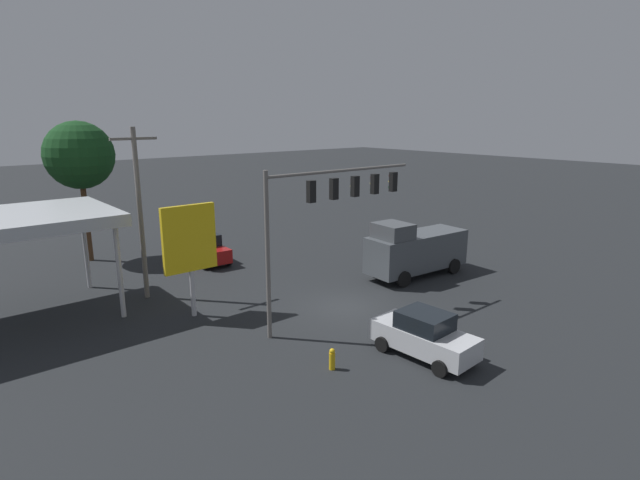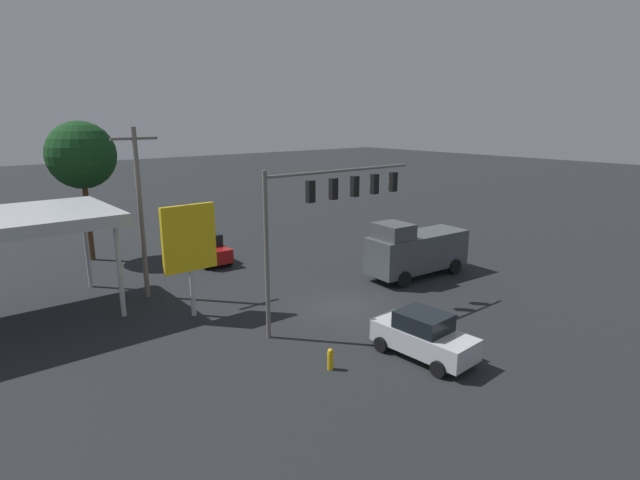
{
  "view_description": "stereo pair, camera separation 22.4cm",
  "coord_description": "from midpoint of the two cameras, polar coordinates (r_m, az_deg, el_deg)",
  "views": [
    {
      "loc": [
        16.59,
        17.92,
        9.66
      ],
      "look_at": [
        0.0,
        -2.0,
        3.24
      ],
      "focal_mm": 28.0,
      "sensor_mm": 36.0,
      "label": 1
    },
    {
      "loc": [
        16.42,
        18.06,
        9.66
      ],
      "look_at": [
        0.0,
        -2.0,
        3.24
      ],
      "focal_mm": 28.0,
      "sensor_mm": 36.0,
      "label": 2
    }
  ],
  "objects": [
    {
      "name": "sedan_waiting",
      "position": [
        21.25,
        11.51,
        -10.58
      ],
      "size": [
        2.24,
        4.49,
        1.93
      ],
      "rotation": [
        0.0,
        0.0,
        1.62
      ],
      "color": "silver",
      "rests_on": "ground"
    },
    {
      "name": "price_sign",
      "position": [
        24.86,
        -14.94,
        -0.16
      ],
      "size": [
        2.7,
        0.27,
        5.6
      ],
      "color": "#B7B7BC",
      "rests_on": "ground"
    },
    {
      "name": "delivery_truck",
      "position": [
        31.28,
        10.57,
        -1.08
      ],
      "size": [
        6.95,
        2.94,
        3.58
      ],
      "rotation": [
        0.0,
        0.0,
        -0.07
      ],
      "color": "#474C51",
      "rests_on": "ground"
    },
    {
      "name": "ground_plane",
      "position": [
        26.26,
        2.57,
        -7.69
      ],
      "size": [
        200.0,
        200.0,
        0.0
      ],
      "primitive_type": "plane",
      "color": "black"
    },
    {
      "name": "street_tree",
      "position": [
        36.91,
        -25.97,
        8.66
      ],
      "size": [
        4.46,
        4.46,
        9.43
      ],
      "color": "#4C331E",
      "rests_on": "ground"
    },
    {
      "name": "gas_station_canopy",
      "position": [
        27.56,
        -32.89,
        1.61
      ],
      "size": [
        9.67,
        6.95,
        5.22
      ],
      "color": "#B2B7BC",
      "rests_on": "ground"
    },
    {
      "name": "hatchback_crossing",
      "position": [
        34.54,
        -12.88,
        -1.06
      ],
      "size": [
        2.13,
        3.89,
        1.97
      ],
      "rotation": [
        0.0,
        0.0,
        1.52
      ],
      "color": "maroon",
      "rests_on": "ground"
    },
    {
      "name": "fire_hydrant",
      "position": [
        20.07,
        1.06,
        -13.44
      ],
      "size": [
        0.24,
        0.24,
        0.88
      ],
      "color": "gold",
      "rests_on": "ground"
    },
    {
      "name": "utility_pole",
      "position": [
        28.06,
        -20.11,
        3.22
      ],
      "size": [
        2.4,
        0.26,
        9.17
      ],
      "color": "slate",
      "rests_on": "ground"
    },
    {
      "name": "traffic_signal_assembly",
      "position": [
        23.44,
        1.06,
        4.46
      ],
      "size": [
        8.84,
        0.43,
        7.5
      ],
      "color": "slate",
      "rests_on": "ground"
    }
  ]
}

